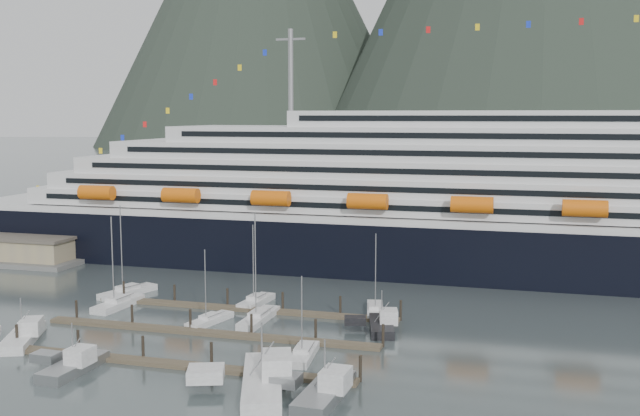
{
  "coord_description": "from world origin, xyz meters",
  "views": [
    {
      "loc": [
        36.82,
        -87.35,
        29.58
      ],
      "look_at": [
        5.47,
        22.0,
        15.36
      ],
      "focal_mm": 42.0,
      "sensor_mm": 36.0,
      "label": 1
    }
  ],
  "objects_px": {
    "sailboat_d": "(259,318)",
    "sailboat_g": "(375,311)",
    "trawler_a": "(21,336)",
    "sailboat_b": "(210,321)",
    "sailboat_e": "(128,292)",
    "trawler_c": "(260,380)",
    "sailboat_f": "(256,302)",
    "trawler_e": "(381,325)",
    "trawler_b": "(73,365)",
    "sailboat_h": "(303,355)",
    "trawler_d": "(323,391)",
    "sailboat_a": "(118,305)",
    "cruise_ship": "(495,209)"
  },
  "relations": [
    {
      "from": "sailboat_e",
      "to": "trawler_a",
      "type": "height_order",
      "value": "sailboat_e"
    },
    {
      "from": "sailboat_b",
      "to": "sailboat_e",
      "type": "relative_size",
      "value": 0.72
    },
    {
      "from": "sailboat_d",
      "to": "trawler_e",
      "type": "bearing_deg",
      "value": -89.21
    },
    {
      "from": "sailboat_d",
      "to": "sailboat_g",
      "type": "bearing_deg",
      "value": -59.63
    },
    {
      "from": "trawler_e",
      "to": "sailboat_b",
      "type": "bearing_deg",
      "value": 83.59
    },
    {
      "from": "sailboat_f",
      "to": "trawler_b",
      "type": "distance_m",
      "value": 36.21
    },
    {
      "from": "trawler_d",
      "to": "sailboat_a",
      "type": "bearing_deg",
      "value": 58.61
    },
    {
      "from": "sailboat_a",
      "to": "sailboat_h",
      "type": "distance_m",
      "value": 37.94
    },
    {
      "from": "sailboat_g",
      "to": "trawler_b",
      "type": "distance_m",
      "value": 45.04
    },
    {
      "from": "trawler_e",
      "to": "sailboat_a",
      "type": "bearing_deg",
      "value": 74.7
    },
    {
      "from": "sailboat_g",
      "to": "trawler_e",
      "type": "height_order",
      "value": "sailboat_g"
    },
    {
      "from": "sailboat_f",
      "to": "sailboat_b",
      "type": "bearing_deg",
      "value": 172.98
    },
    {
      "from": "sailboat_h",
      "to": "trawler_d",
      "type": "relative_size",
      "value": 0.91
    },
    {
      "from": "sailboat_d",
      "to": "trawler_d",
      "type": "relative_size",
      "value": 1.38
    },
    {
      "from": "sailboat_d",
      "to": "trawler_c",
      "type": "distance_m",
      "value": 26.95
    },
    {
      "from": "sailboat_h",
      "to": "sailboat_f",
      "type": "bearing_deg",
      "value": 27.02
    },
    {
      "from": "sailboat_d",
      "to": "trawler_d",
      "type": "height_order",
      "value": "sailboat_d"
    },
    {
      "from": "sailboat_b",
      "to": "trawler_a",
      "type": "distance_m",
      "value": 25.04
    },
    {
      "from": "sailboat_a",
      "to": "trawler_a",
      "type": "relative_size",
      "value": 1.21
    },
    {
      "from": "trawler_c",
      "to": "sailboat_g",
      "type": "bearing_deg",
      "value": -29.0
    },
    {
      "from": "sailboat_g",
      "to": "trawler_b",
      "type": "xyz_separation_m",
      "value": [
        -28.36,
        -34.99,
        0.44
      ]
    },
    {
      "from": "sailboat_b",
      "to": "sailboat_f",
      "type": "height_order",
      "value": "sailboat_f"
    },
    {
      "from": "trawler_d",
      "to": "trawler_c",
      "type": "bearing_deg",
      "value": 85.54
    },
    {
      "from": "sailboat_d",
      "to": "sailboat_a",
      "type": "bearing_deg",
      "value": 87.18
    },
    {
      "from": "cruise_ship",
      "to": "trawler_c",
      "type": "xyz_separation_m",
      "value": [
        -20.96,
        -68.96,
        -11.04
      ]
    },
    {
      "from": "sailboat_e",
      "to": "trawler_b",
      "type": "bearing_deg",
      "value": -140.98
    },
    {
      "from": "sailboat_d",
      "to": "cruise_ship",
      "type": "bearing_deg",
      "value": -34.73
    },
    {
      "from": "sailboat_a",
      "to": "sailboat_d",
      "type": "height_order",
      "value": "sailboat_d"
    },
    {
      "from": "cruise_ship",
      "to": "sailboat_f",
      "type": "xyz_separation_m",
      "value": [
        -34.41,
        -34.95,
        -11.62
      ]
    },
    {
      "from": "sailboat_h",
      "to": "sailboat_e",
      "type": "bearing_deg",
      "value": 52.62
    },
    {
      "from": "sailboat_g",
      "to": "sailboat_h",
      "type": "distance_m",
      "value": 23.24
    },
    {
      "from": "sailboat_f",
      "to": "trawler_d",
      "type": "relative_size",
      "value": 1.1
    },
    {
      "from": "sailboat_e",
      "to": "trawler_a",
      "type": "relative_size",
      "value": 1.27
    },
    {
      "from": "cruise_ship",
      "to": "sailboat_d",
      "type": "bearing_deg",
      "value": -124.96
    },
    {
      "from": "sailboat_f",
      "to": "trawler_e",
      "type": "xyz_separation_m",
      "value": [
        21.63,
        -8.68,
        0.4
      ]
    },
    {
      "from": "sailboat_d",
      "to": "trawler_d",
      "type": "xyz_separation_m",
      "value": [
        17.03,
        -26.05,
        0.46
      ]
    },
    {
      "from": "trawler_c",
      "to": "trawler_d",
      "type": "xyz_separation_m",
      "value": [
        7.37,
        -0.9,
        -0.1
      ]
    },
    {
      "from": "sailboat_h",
      "to": "trawler_e",
      "type": "xyz_separation_m",
      "value": [
        6.77,
        14.18,
        0.42
      ]
    },
    {
      "from": "sailboat_b",
      "to": "trawler_d",
      "type": "bearing_deg",
      "value": -121.27
    },
    {
      "from": "sailboat_e",
      "to": "sailboat_g",
      "type": "relative_size",
      "value": 1.23
    },
    {
      "from": "sailboat_d",
      "to": "trawler_a",
      "type": "xyz_separation_m",
      "value": [
        -26.3,
        -18.08,
        0.41
      ]
    },
    {
      "from": "cruise_ship",
      "to": "trawler_c",
      "type": "relative_size",
      "value": 12.81
    },
    {
      "from": "cruise_ship",
      "to": "trawler_e",
      "type": "relative_size",
      "value": 20.9
    },
    {
      "from": "sailboat_b",
      "to": "trawler_d",
      "type": "height_order",
      "value": "sailboat_b"
    },
    {
      "from": "trawler_c",
      "to": "trawler_d",
      "type": "bearing_deg",
      "value": -116.61
    },
    {
      "from": "sailboat_b",
      "to": "sailboat_e",
      "type": "height_order",
      "value": "sailboat_e"
    },
    {
      "from": "sailboat_b",
      "to": "trawler_a",
      "type": "height_order",
      "value": "sailboat_b"
    },
    {
      "from": "cruise_ship",
      "to": "sailboat_d",
      "type": "xyz_separation_m",
      "value": [
        -30.63,
        -43.81,
        -11.6
      ]
    },
    {
      "from": "trawler_a",
      "to": "trawler_c",
      "type": "bearing_deg",
      "value": -124.17
    },
    {
      "from": "trawler_a",
      "to": "sailboat_f",
      "type": "bearing_deg",
      "value": -62.95
    }
  ]
}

